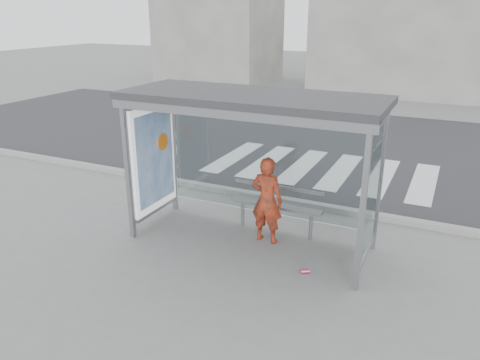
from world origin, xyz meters
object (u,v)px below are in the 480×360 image
at_px(soda_can, 305,271).
at_px(person, 267,200).
at_px(bench, 276,205).
at_px(bus_shelter, 232,130).

bearing_deg(soda_can, person, 141.60).
height_order(person, soda_can, person).
distance_m(person, bench, 0.48).
bearing_deg(soda_can, bus_shelter, 157.51).
height_order(bench, soda_can, bench).
xyz_separation_m(bench, soda_can, (0.94, -1.17, -0.49)).
xyz_separation_m(bus_shelter, soda_can, (1.57, -0.65, -1.95)).
height_order(bus_shelter, soda_can, bus_shelter).
xyz_separation_m(person, soda_can, (0.97, -0.77, -0.74)).
bearing_deg(bus_shelter, person, 10.85).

